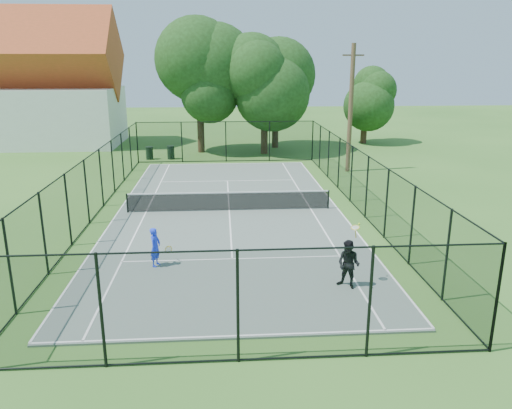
{
  "coord_description": "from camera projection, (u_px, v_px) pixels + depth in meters",
  "views": [
    {
      "loc": [
        -0.31,
        -23.9,
        7.21
      ],
      "look_at": [
        1.13,
        -3.0,
        1.2
      ],
      "focal_mm": 35.0,
      "sensor_mm": 36.0,
      "label": 1
    }
  ],
  "objects": [
    {
      "name": "tennis_net",
      "position": [
        229.0,
        200.0,
        24.77
      ],
      "size": [
        10.08,
        0.08,
        0.95
      ],
      "color": "black",
      "rests_on": "tennis_court"
    },
    {
      "name": "player_black",
      "position": [
        349.0,
        264.0,
        16.21
      ],
      "size": [
        1.0,
        1.1,
        2.03
      ],
      "color": "black",
      "rests_on": "tennis_court"
    },
    {
      "name": "utility_pole",
      "position": [
        351.0,
        108.0,
        32.93
      ],
      "size": [
        1.4,
        0.3,
        8.37
      ],
      "color": "#4C3823",
      "rests_on": "ground"
    },
    {
      "name": "tennis_court",
      "position": [
        229.0,
        211.0,
        24.92
      ],
      "size": [
        11.0,
        24.0,
        0.06
      ],
      "primitive_type": "cube",
      "color": "slate",
      "rests_on": "ground"
    },
    {
      "name": "tree_near_mid",
      "position": [
        265.0,
        87.0,
        39.22
      ],
      "size": [
        6.59,
        6.59,
        8.62
      ],
      "color": "#332114",
      "rests_on": "ground"
    },
    {
      "name": "tree_far_right",
      "position": [
        366.0,
        100.0,
        44.8
      ],
      "size": [
        4.8,
        4.8,
        6.35
      ],
      "color": "#332114",
      "rests_on": "ground"
    },
    {
      "name": "trash_bin_right",
      "position": [
        171.0,
        152.0,
        38.22
      ],
      "size": [
        0.58,
        0.58,
        1.03
      ],
      "color": "black",
      "rests_on": "ground"
    },
    {
      "name": "tree_near_right",
      "position": [
        276.0,
        88.0,
        42.19
      ],
      "size": [
        5.78,
        5.78,
        7.98
      ],
      "color": "#332114",
      "rests_on": "ground"
    },
    {
      "name": "tree_near_left",
      "position": [
        199.0,
        84.0,
        39.79
      ],
      "size": [
        6.87,
        6.87,
        8.96
      ],
      "color": "#332114",
      "rests_on": "ground"
    },
    {
      "name": "fence",
      "position": [
        229.0,
        182.0,
        24.51
      ],
      "size": [
        13.1,
        26.1,
        3.0
      ],
      "color": "black",
      "rests_on": "ground"
    },
    {
      "name": "ground",
      "position": [
        229.0,
        211.0,
        24.93
      ],
      "size": [
        120.0,
        120.0,
        0.0
      ],
      "primitive_type": "plane",
      "color": "#356422"
    },
    {
      "name": "building",
      "position": [
        29.0,
        89.0,
        43.53
      ],
      "size": [
        15.3,
        8.15,
        11.87
      ],
      "color": "silver",
      "rests_on": "ground"
    },
    {
      "name": "player_blue",
      "position": [
        155.0,
        247.0,
        17.98
      ],
      "size": [
        0.83,
        0.61,
        1.44
      ],
      "color": "#1A33E1",
      "rests_on": "tennis_court"
    },
    {
      "name": "trash_bin_left",
      "position": [
        149.0,
        153.0,
        38.12
      ],
      "size": [
        0.58,
        0.58,
        0.97
      ],
      "color": "black",
      "rests_on": "ground"
    }
  ]
}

